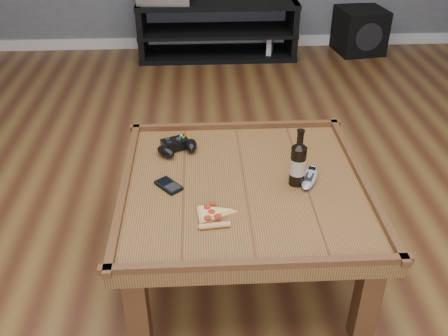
{
  "coord_description": "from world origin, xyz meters",
  "views": [
    {
      "loc": [
        -0.17,
        -1.68,
        1.6
      ],
      "look_at": [
        -0.08,
        0.01,
        0.52
      ],
      "focal_mm": 40.0,
      "sensor_mm": 36.0,
      "label": 1
    }
  ],
  "objects_px": {
    "pizza_slice": "(212,215)",
    "beer_bottle": "(298,163)",
    "game_controller": "(177,146)",
    "subwoofer": "(360,31)",
    "coffee_table": "(244,195)",
    "game_console": "(270,47)",
    "smartphone": "(169,185)",
    "media_console": "(217,29)",
    "remote_control": "(310,177)"
  },
  "relations": [
    {
      "from": "game_controller",
      "to": "smartphone",
      "type": "bearing_deg",
      "value": -119.18
    },
    {
      "from": "media_console",
      "to": "beer_bottle",
      "type": "relative_size",
      "value": 5.69
    },
    {
      "from": "smartphone",
      "to": "media_console",
      "type": "bearing_deg",
      "value": 44.32
    },
    {
      "from": "coffee_table",
      "to": "pizza_slice",
      "type": "xyz_separation_m",
      "value": [
        -0.14,
        -0.21,
        0.07
      ]
    },
    {
      "from": "subwoofer",
      "to": "game_console",
      "type": "relative_size",
      "value": 2.06
    },
    {
      "from": "smartphone",
      "to": "remote_control",
      "type": "bearing_deg",
      "value": -37.3
    },
    {
      "from": "beer_bottle",
      "to": "media_console",
      "type": "bearing_deg",
      "value": 94.36
    },
    {
      "from": "media_console",
      "to": "remote_control",
      "type": "bearing_deg",
      "value": -84.39
    },
    {
      "from": "remote_control",
      "to": "game_console",
      "type": "relative_size",
      "value": 0.9
    },
    {
      "from": "game_controller",
      "to": "smartphone",
      "type": "relative_size",
      "value": 1.48
    },
    {
      "from": "media_console",
      "to": "game_controller",
      "type": "height_order",
      "value": "game_controller"
    },
    {
      "from": "subwoofer",
      "to": "coffee_table",
      "type": "bearing_deg",
      "value": -123.4
    },
    {
      "from": "remote_control",
      "to": "subwoofer",
      "type": "relative_size",
      "value": 0.44
    },
    {
      "from": "pizza_slice",
      "to": "subwoofer",
      "type": "bearing_deg",
      "value": 58.31
    },
    {
      "from": "game_controller",
      "to": "smartphone",
      "type": "xyz_separation_m",
      "value": [
        -0.03,
        -0.28,
        -0.02
      ]
    },
    {
      "from": "remote_control",
      "to": "subwoofer",
      "type": "bearing_deg",
      "value": 91.39
    },
    {
      "from": "game_controller",
      "to": "subwoofer",
      "type": "bearing_deg",
      "value": 34.16
    },
    {
      "from": "pizza_slice",
      "to": "subwoofer",
      "type": "height_order",
      "value": "pizza_slice"
    },
    {
      "from": "coffee_table",
      "to": "remote_control",
      "type": "relative_size",
      "value": 5.22
    },
    {
      "from": "game_controller",
      "to": "pizza_slice",
      "type": "height_order",
      "value": "game_controller"
    },
    {
      "from": "media_console",
      "to": "pizza_slice",
      "type": "relative_size",
      "value": 6.42
    },
    {
      "from": "coffee_table",
      "to": "subwoofer",
      "type": "bearing_deg",
      "value": 64.85
    },
    {
      "from": "pizza_slice",
      "to": "subwoofer",
      "type": "relative_size",
      "value": 0.48
    },
    {
      "from": "beer_bottle",
      "to": "subwoofer",
      "type": "distance_m",
      "value": 3.04
    },
    {
      "from": "game_controller",
      "to": "pizza_slice",
      "type": "bearing_deg",
      "value": -97.34
    },
    {
      "from": "beer_bottle",
      "to": "game_controller",
      "type": "distance_m",
      "value": 0.57
    },
    {
      "from": "coffee_table",
      "to": "game_console",
      "type": "distance_m",
      "value": 2.74
    },
    {
      "from": "pizza_slice",
      "to": "game_console",
      "type": "height_order",
      "value": "pizza_slice"
    },
    {
      "from": "pizza_slice",
      "to": "smartphone",
      "type": "distance_m",
      "value": 0.26
    },
    {
      "from": "beer_bottle",
      "to": "game_console",
      "type": "height_order",
      "value": "beer_bottle"
    },
    {
      "from": "remote_control",
      "to": "game_console",
      "type": "xyz_separation_m",
      "value": [
        0.2,
        2.67,
        -0.36
      ]
    },
    {
      "from": "media_console",
      "to": "smartphone",
      "type": "relative_size",
      "value": 10.78
    },
    {
      "from": "pizza_slice",
      "to": "game_controller",
      "type": "bearing_deg",
      "value": 100.32
    },
    {
      "from": "smartphone",
      "to": "subwoofer",
      "type": "bearing_deg",
      "value": 20.68
    },
    {
      "from": "smartphone",
      "to": "remote_control",
      "type": "height_order",
      "value": "remote_control"
    },
    {
      "from": "media_console",
      "to": "coffee_table",
      "type": "bearing_deg",
      "value": -90.0
    },
    {
      "from": "subwoofer",
      "to": "game_console",
      "type": "distance_m",
      "value": 0.86
    },
    {
      "from": "beer_bottle",
      "to": "game_controller",
      "type": "height_order",
      "value": "beer_bottle"
    },
    {
      "from": "game_controller",
      "to": "game_console",
      "type": "distance_m",
      "value": 2.55
    },
    {
      "from": "pizza_slice",
      "to": "beer_bottle",
      "type": "bearing_deg",
      "value": 24.02
    },
    {
      "from": "remote_control",
      "to": "game_controller",
      "type": "bearing_deg",
      "value": 176.45
    },
    {
      "from": "coffee_table",
      "to": "smartphone",
      "type": "xyz_separation_m",
      "value": [
        -0.31,
        -0.01,
        0.07
      ]
    },
    {
      "from": "media_console",
      "to": "smartphone",
      "type": "distance_m",
      "value": 2.78
    },
    {
      "from": "game_controller",
      "to": "remote_control",
      "type": "relative_size",
      "value": 0.98
    },
    {
      "from": "game_console",
      "to": "beer_bottle",
      "type": "bearing_deg",
      "value": -80.38
    },
    {
      "from": "remote_control",
      "to": "beer_bottle",
      "type": "bearing_deg",
      "value": -138.33
    },
    {
      "from": "game_controller",
      "to": "subwoofer",
      "type": "xyz_separation_m",
      "value": [
        1.6,
        2.52,
        -0.28
      ]
    },
    {
      "from": "game_controller",
      "to": "remote_control",
      "type": "bearing_deg",
      "value": -49.04
    },
    {
      "from": "beer_bottle",
      "to": "smartphone",
      "type": "bearing_deg",
      "value": 179.89
    },
    {
      "from": "media_console",
      "to": "game_controller",
      "type": "distance_m",
      "value": 2.5
    }
  ]
}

